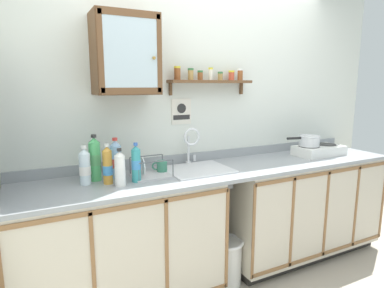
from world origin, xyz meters
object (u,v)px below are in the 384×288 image
object	(u,v)px
mug	(162,167)
warning_sign	(181,112)
bottle_water_blue_1	(116,160)
trash_bin	(226,261)
sink	(197,173)
bottle_water_clear_4	(85,167)
saucepan	(309,140)
hot_plate_stove	(319,150)
wall_cabinet	(125,55)
bottle_opaque_white_0	(120,169)
bottle_soda_green_5	(95,159)
dish_rack	(150,173)
bottle_juice_amber_2	(108,166)
bottle_detergent_teal_3	(136,164)

from	to	relation	value
mug	warning_sign	world-z (taller)	warning_sign
mug	warning_sign	size ratio (longest dim) A/B	0.52
bottle_water_blue_1	trash_bin	distance (m)	1.23
sink	bottle_water_clear_4	bearing A→B (deg)	179.84
saucepan	hot_plate_stove	bearing A→B (deg)	-9.70
hot_plate_stove	wall_cabinet	world-z (taller)	wall_cabinet
bottle_opaque_white_0	mug	world-z (taller)	bottle_opaque_white_0
saucepan	trash_bin	xyz separation A→B (m)	(-1.01, -0.14, -0.91)
bottle_opaque_white_0	bottle_soda_green_5	size ratio (longest dim) A/B	0.79
saucepan	bottle_water_blue_1	distance (m)	1.83
bottle_opaque_white_0	warning_sign	world-z (taller)	warning_sign
bottle_water_clear_4	dish_rack	size ratio (longest dim) A/B	0.95
bottle_opaque_white_0	sink	bearing A→B (deg)	12.09
bottle_juice_amber_2	bottle_water_clear_4	distance (m)	0.15
bottle_juice_amber_2	trash_bin	xyz separation A→B (m)	(0.90, -0.11, -0.88)
bottle_water_clear_4	bottle_juice_amber_2	bearing A→B (deg)	-20.47
bottle_soda_green_5	trash_bin	size ratio (longest dim) A/B	0.87
bottle_juice_amber_2	warning_sign	world-z (taller)	warning_sign
bottle_detergent_teal_3	bottle_water_clear_4	distance (m)	0.34
bottle_juice_amber_2	hot_plate_stove	bearing A→B (deg)	0.27
wall_cabinet	trash_bin	bearing A→B (deg)	-22.86
hot_plate_stove	bottle_juice_amber_2	bearing A→B (deg)	-179.73
sink	bottle_opaque_white_0	bearing A→B (deg)	-167.91
bottle_opaque_white_0	warning_sign	xyz separation A→B (m)	(0.65, 0.41, 0.33)
bottle_juice_amber_2	dish_rack	bearing A→B (deg)	5.46
sink	mug	world-z (taller)	sink
trash_bin	sink	bearing A→B (deg)	137.84
bottle_detergent_teal_3	trash_bin	size ratio (longest dim) A/B	0.73
bottle_soda_green_5	bottle_juice_amber_2	bearing A→B (deg)	-62.22
wall_cabinet	bottle_detergent_teal_3	bearing A→B (deg)	-93.84
sink	trash_bin	size ratio (longest dim) A/B	1.33
bottle_detergent_teal_3	bottle_juice_amber_2	bearing A→B (deg)	166.14
mug	trash_bin	size ratio (longest dim) A/B	0.30
bottle_detergent_teal_3	wall_cabinet	distance (m)	0.79
saucepan	bottle_soda_green_5	bearing A→B (deg)	177.46
bottle_water_blue_1	dish_rack	bearing A→B (deg)	-23.85
trash_bin	warning_sign	bearing A→B (deg)	113.77
bottle_juice_amber_2	bottle_detergent_teal_3	distance (m)	0.19
bottle_water_blue_1	bottle_detergent_teal_3	xyz separation A→B (m)	(0.10, -0.18, -0.00)
bottle_soda_green_5	dish_rack	distance (m)	0.41
hot_plate_stove	bottle_juice_amber_2	size ratio (longest dim) A/B	1.70
sink	saucepan	bearing A→B (deg)	-1.01
bottle_juice_amber_2	warning_sign	distance (m)	0.84
bottle_water_blue_1	mug	xyz separation A→B (m)	(0.34, -0.04, -0.08)
sink	hot_plate_stove	bearing A→B (deg)	-1.80
sink	dish_rack	distance (m)	0.41
sink	warning_sign	xyz separation A→B (m)	(-0.01, 0.27, 0.47)
mug	bottle_water_blue_1	bearing A→B (deg)	174.14
hot_plate_stove	trash_bin	size ratio (longest dim) A/B	1.26
sink	saucepan	size ratio (longest dim) A/B	1.53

